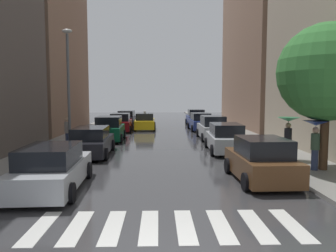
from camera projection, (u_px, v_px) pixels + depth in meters
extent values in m
cube|color=#38383B|center=(161.00, 132.00, 30.18)|extent=(28.00, 72.00, 0.04)
cube|color=gray|center=(90.00, 131.00, 29.98)|extent=(3.00, 72.00, 0.15)
cube|color=gray|center=(231.00, 130.00, 30.36)|extent=(3.00, 72.00, 0.15)
cube|color=silver|center=(40.00, 228.00, 8.07)|extent=(0.45, 2.20, 0.01)
cube|color=silver|center=(77.00, 227.00, 8.10)|extent=(0.45, 2.20, 0.01)
cube|color=silver|center=(113.00, 227.00, 8.13)|extent=(0.45, 2.20, 0.01)
cube|color=silver|center=(149.00, 226.00, 8.15)|extent=(0.45, 2.20, 0.01)
cube|color=silver|center=(185.00, 226.00, 8.18)|extent=(0.45, 2.20, 0.01)
cube|color=silver|center=(221.00, 226.00, 8.20)|extent=(0.45, 2.20, 0.01)
cube|color=silver|center=(256.00, 225.00, 8.23)|extent=(0.45, 2.20, 0.01)
cube|color=silver|center=(291.00, 225.00, 8.26)|extent=(0.45, 2.20, 0.01)
cube|color=#8C6B56|center=(39.00, 31.00, 29.40)|extent=(6.00, 13.01, 18.25)
cube|color=#8C6B56|center=(267.00, 30.00, 33.71)|extent=(6.00, 16.05, 20.13)
cube|color=#B2B7BF|center=(53.00, 174.00, 11.35)|extent=(2.10, 4.77, 0.77)
cube|color=black|center=(50.00, 155.00, 11.05)|extent=(1.79, 2.65, 0.63)
cylinder|color=black|center=(39.00, 171.00, 12.84)|extent=(0.25, 0.65, 0.64)
cylinder|color=black|center=(88.00, 170.00, 12.98)|extent=(0.25, 0.65, 0.64)
cylinder|color=black|center=(6.00, 194.00, 9.76)|extent=(0.25, 0.65, 0.64)
cylinder|color=black|center=(71.00, 193.00, 9.90)|extent=(0.25, 0.65, 0.64)
cube|color=black|center=(92.00, 145.00, 18.03)|extent=(2.05, 4.83, 0.77)
cube|color=black|center=(91.00, 133.00, 17.73)|extent=(1.77, 2.67, 0.63)
cylinder|color=black|center=(80.00, 145.00, 19.57)|extent=(0.24, 0.65, 0.64)
cylinder|color=black|center=(113.00, 145.00, 19.68)|extent=(0.24, 0.65, 0.64)
cylinder|color=black|center=(67.00, 155.00, 16.43)|extent=(0.24, 0.65, 0.64)
cylinder|color=black|center=(105.00, 154.00, 16.53)|extent=(0.24, 0.65, 0.64)
cube|color=#0C4C2D|center=(110.00, 132.00, 24.01)|extent=(2.01, 4.46, 0.89)
cube|color=black|center=(109.00, 121.00, 23.72)|extent=(1.73, 2.47, 0.73)
cylinder|color=black|center=(100.00, 134.00, 25.44)|extent=(0.24, 0.65, 0.64)
cylinder|color=black|center=(124.00, 134.00, 25.54)|extent=(0.24, 0.65, 0.64)
cylinder|color=black|center=(93.00, 139.00, 22.54)|extent=(0.24, 0.65, 0.64)
cylinder|color=black|center=(121.00, 139.00, 22.65)|extent=(0.24, 0.65, 0.64)
cube|color=maroon|center=(121.00, 125.00, 30.32)|extent=(1.97, 4.66, 0.83)
cube|color=black|center=(120.00, 117.00, 30.02)|extent=(1.69, 2.58, 0.68)
cylinder|color=black|center=(113.00, 126.00, 31.80)|extent=(0.24, 0.65, 0.64)
cylinder|color=black|center=(132.00, 126.00, 31.91)|extent=(0.24, 0.65, 0.64)
cylinder|color=black|center=(109.00, 130.00, 28.78)|extent=(0.24, 0.65, 0.64)
cylinder|color=black|center=(130.00, 129.00, 28.89)|extent=(0.24, 0.65, 0.64)
cube|color=black|center=(127.00, 120.00, 36.60)|extent=(1.97, 4.53, 0.81)
cube|color=black|center=(127.00, 114.00, 36.31)|extent=(1.69, 2.51, 0.66)
cylinder|color=black|center=(121.00, 121.00, 38.10)|extent=(0.24, 0.65, 0.64)
cylinder|color=black|center=(136.00, 121.00, 38.10)|extent=(0.24, 0.65, 0.64)
cylinder|color=black|center=(117.00, 124.00, 35.16)|extent=(0.24, 0.65, 0.64)
cylinder|color=black|center=(134.00, 124.00, 35.16)|extent=(0.24, 0.65, 0.64)
cube|color=brown|center=(261.00, 166.00, 12.52)|extent=(1.97, 4.05, 0.83)
cube|color=black|center=(263.00, 147.00, 12.26)|extent=(1.71, 2.24, 0.68)
cylinder|color=black|center=(228.00, 166.00, 13.82)|extent=(0.23, 0.64, 0.64)
cylinder|color=black|center=(272.00, 165.00, 13.91)|extent=(0.23, 0.64, 0.64)
cylinder|color=black|center=(246.00, 182.00, 11.19)|extent=(0.23, 0.64, 0.64)
cylinder|color=black|center=(300.00, 181.00, 11.28)|extent=(0.23, 0.64, 0.64)
cube|color=#B2B7BF|center=(225.00, 142.00, 19.18)|extent=(2.02, 4.58, 0.82)
cube|color=black|center=(226.00, 129.00, 18.89)|extent=(1.73, 2.54, 0.67)
cylinder|color=black|center=(206.00, 143.00, 20.70)|extent=(0.24, 0.65, 0.64)
cylinder|color=black|center=(236.00, 143.00, 20.69)|extent=(0.24, 0.65, 0.64)
cylinder|color=black|center=(213.00, 150.00, 17.72)|extent=(0.24, 0.65, 0.64)
cylinder|color=black|center=(247.00, 150.00, 17.72)|extent=(0.24, 0.65, 0.64)
cube|color=#B2B7BF|center=(212.00, 131.00, 24.74)|extent=(1.81, 4.57, 0.89)
cube|color=black|center=(213.00, 121.00, 24.44)|extent=(1.59, 2.52, 0.73)
cylinder|color=black|center=(198.00, 133.00, 26.24)|extent=(0.22, 0.64, 0.64)
cylinder|color=black|center=(220.00, 133.00, 26.29)|extent=(0.22, 0.64, 0.64)
cylinder|color=black|center=(203.00, 138.00, 23.24)|extent=(0.22, 0.64, 0.64)
cylinder|color=black|center=(228.00, 137.00, 23.29)|extent=(0.22, 0.64, 0.64)
cube|color=navy|center=(200.00, 124.00, 31.26)|extent=(2.00, 4.42, 0.82)
cube|color=black|center=(200.00, 116.00, 30.97)|extent=(1.71, 2.45, 0.67)
cylinder|color=black|center=(189.00, 126.00, 32.66)|extent=(0.24, 0.65, 0.64)
cylinder|color=black|center=(207.00, 126.00, 32.77)|extent=(0.24, 0.65, 0.64)
cylinder|color=black|center=(193.00, 128.00, 29.79)|extent=(0.24, 0.65, 0.64)
cylinder|color=black|center=(213.00, 128.00, 29.91)|extent=(0.24, 0.65, 0.64)
cube|color=navy|center=(196.00, 120.00, 36.69)|extent=(1.88, 4.23, 0.89)
cube|color=black|center=(196.00, 113.00, 36.41)|extent=(1.65, 2.33, 0.72)
cylinder|color=black|center=(186.00, 121.00, 38.07)|extent=(0.22, 0.64, 0.64)
cylinder|color=black|center=(202.00, 121.00, 38.13)|extent=(0.22, 0.64, 0.64)
cylinder|color=black|center=(189.00, 123.00, 35.30)|extent=(0.22, 0.64, 0.64)
cylinder|color=black|center=(206.00, 123.00, 35.36)|extent=(0.22, 0.64, 0.64)
cube|color=yellow|center=(145.00, 124.00, 31.78)|extent=(1.92, 4.34, 0.80)
cube|color=black|center=(145.00, 117.00, 31.50)|extent=(1.67, 2.40, 0.65)
cube|color=#F2EDCC|center=(145.00, 112.00, 31.46)|extent=(0.21, 0.36, 0.18)
cylinder|color=black|center=(136.00, 125.00, 33.17)|extent=(0.23, 0.64, 0.64)
cylinder|color=black|center=(154.00, 125.00, 33.26)|extent=(0.23, 0.64, 0.64)
cylinder|color=black|center=(135.00, 128.00, 30.34)|extent=(0.23, 0.64, 0.64)
cylinder|color=black|center=(154.00, 128.00, 30.43)|extent=(0.23, 0.64, 0.64)
cylinder|color=navy|center=(315.00, 160.00, 13.73)|extent=(0.28, 0.28, 0.86)
cylinder|color=#38513D|center=(315.00, 142.00, 13.66)|extent=(0.36, 0.36, 0.68)
sphere|color=tan|center=(316.00, 130.00, 13.62)|extent=(0.27, 0.27, 0.27)
cone|color=navy|center=(316.00, 123.00, 13.59)|extent=(1.01, 1.01, 0.20)
cylinder|color=#333338|center=(316.00, 132.00, 13.63)|extent=(0.02, 0.02, 0.77)
cylinder|color=navy|center=(68.00, 140.00, 19.93)|extent=(0.28, 0.28, 0.87)
cylinder|color=gray|center=(67.00, 127.00, 19.86)|extent=(0.36, 0.36, 0.68)
sphere|color=tan|center=(67.00, 120.00, 19.82)|extent=(0.27, 0.27, 0.27)
cylinder|color=black|center=(287.00, 151.00, 16.02)|extent=(0.28, 0.28, 0.86)
cylinder|color=black|center=(288.00, 135.00, 15.95)|extent=(0.36, 0.36, 0.68)
sphere|color=tan|center=(288.00, 125.00, 15.91)|extent=(0.27, 0.27, 0.27)
cone|color=#19723F|center=(289.00, 119.00, 15.88)|extent=(1.06, 1.06, 0.20)
cylinder|color=#333338|center=(288.00, 127.00, 15.91)|extent=(0.02, 0.02, 0.77)
cylinder|color=#513823|center=(324.00, 142.00, 13.76)|extent=(0.36, 0.36, 2.37)
sphere|color=#367B37|center=(327.00, 72.00, 13.50)|extent=(4.06, 4.06, 4.06)
cylinder|color=#595B60|center=(69.00, 92.00, 19.37)|extent=(0.16, 0.16, 6.76)
ellipsoid|color=beige|center=(67.00, 31.00, 19.05)|extent=(0.60, 0.28, 0.24)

